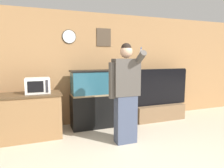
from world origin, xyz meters
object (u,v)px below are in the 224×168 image
(counter_island, at_px, (22,117))
(microwave, at_px, (38,85))
(person_standing, at_px, (125,92))
(tv_on_stand, at_px, (159,105))
(aquarium_on_stand, at_px, (97,99))

(counter_island, relative_size, microwave, 3.30)
(counter_island, xyz_separation_m, microwave, (0.32, 0.01, 0.59))
(counter_island, height_order, person_standing, person_standing)
(counter_island, bearing_deg, tv_on_stand, 2.28)
(microwave, xyz_separation_m, aquarium_on_stand, (1.23, 0.19, -0.39))
(person_standing, bearing_deg, aquarium_on_stand, 103.51)
(microwave, bearing_deg, person_standing, -29.47)
(counter_island, bearing_deg, person_standing, -24.77)
(tv_on_stand, xyz_separation_m, person_standing, (-1.36, -0.95, 0.58))
(counter_island, height_order, microwave, microwave)
(counter_island, xyz_separation_m, person_standing, (1.80, -0.83, 0.51))
(microwave, relative_size, tv_on_stand, 0.29)
(counter_island, relative_size, aquarium_on_stand, 1.15)
(person_standing, bearing_deg, tv_on_stand, 35.01)
(tv_on_stand, distance_m, person_standing, 1.76)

